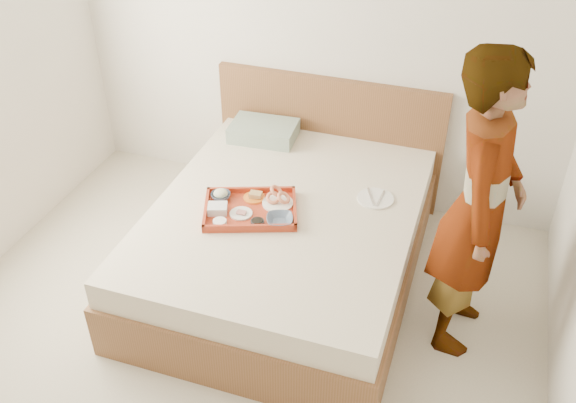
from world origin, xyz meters
The scene contains 16 objects.
ground centered at (0.00, 0.00, 0.00)m, with size 3.50×4.00×0.01m, color beige.
wall_back centered at (0.00, 2.00, 1.30)m, with size 3.50×0.01×2.60m, color silver.
bed centered at (0.12, 1.00, 0.27)m, with size 1.65×2.00×0.53m, color brown.
headboard centered at (0.12, 1.97, 0.47)m, with size 1.65×0.06×0.95m, color brown.
pillow centered at (-0.30, 1.74, 0.58)m, with size 0.46×0.31×0.11m, color #92A591.
tray centered at (-0.06, 0.88, 0.55)m, with size 0.55×0.40×0.05m, color #AF3D22.
prawn_plate centered at (0.07, 1.00, 0.55)m, with size 0.19×0.19×0.01m, color white.
navy_bowl_big centered at (0.15, 0.83, 0.56)m, with size 0.15×0.15×0.04m, color #132343.
sauce_dish centered at (0.03, 0.76, 0.56)m, with size 0.08×0.08×0.03m, color black.
meat_plate centered at (-0.10, 0.83, 0.55)m, with size 0.13×0.13×0.01m, color white.
bread_plate centered at (-0.08, 1.01, 0.55)m, with size 0.13×0.13×0.01m, color orange.
salad_bowl centered at (-0.28, 0.94, 0.56)m, with size 0.12×0.12×0.04m, color #132343.
plastic_tub centered at (-0.24, 0.80, 0.57)m, with size 0.11×0.09×0.05m, color silver.
cheese_round centered at (-0.18, 0.70, 0.56)m, with size 0.08×0.08×0.03m, color white.
dinner_plate centered at (0.62, 1.25, 0.54)m, with size 0.22×0.22×0.01m, color white.
person centered at (1.22, 0.86, 0.88)m, with size 0.64×0.42×1.75m, color white.
Camera 1 is at (1.12, -1.93, 2.79)m, focal length 39.56 mm.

